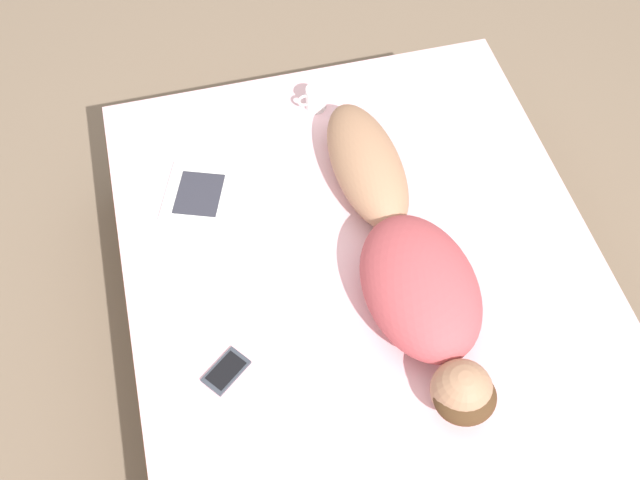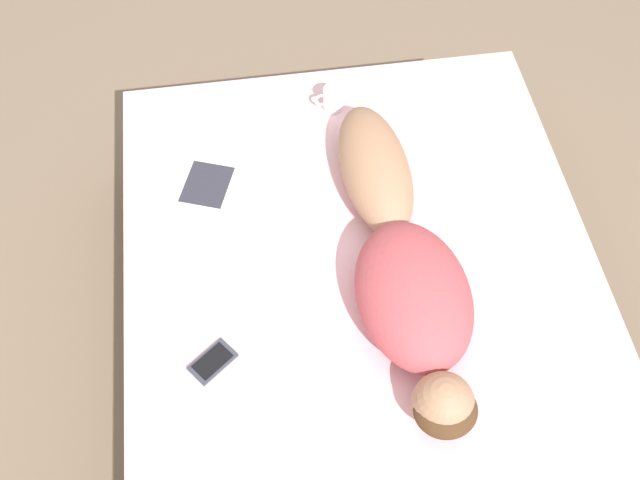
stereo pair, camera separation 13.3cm
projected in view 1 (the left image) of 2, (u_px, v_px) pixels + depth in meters
The scene contains 6 objects.
ground_plane at pixel (364, 362), 2.84m from camera, with size 12.00×12.00×0.00m, color #7A6651.
bed at pixel (368, 329), 2.61m from camera, with size 1.59×2.06×0.56m.
person at pixel (406, 255), 2.32m from camera, with size 0.36×1.23×0.22m.
open_magazine at pixel (231, 197), 2.56m from camera, with size 0.53×0.41×0.01m.
coffee_mug at pixel (315, 98), 2.76m from camera, with size 0.11×0.07×0.09m.
cell_phone at pixel (226, 371), 2.21m from camera, with size 0.16×0.15×0.01m.
Camera 1 is at (0.45, 1.10, 2.62)m, focal length 42.00 mm.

